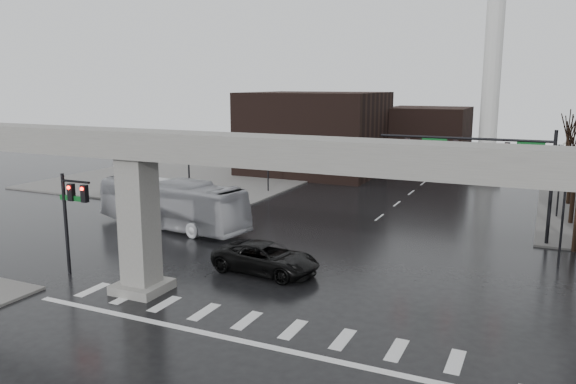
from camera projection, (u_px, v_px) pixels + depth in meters
name	position (u px, v px, depth m)	size (l,w,h in m)	color
ground	(257.00, 313.00, 27.50)	(160.00, 160.00, 0.00)	black
sidewalk_nw	(208.00, 173.00, 70.27)	(28.00, 36.00, 0.15)	slate
elevated_guideway	(280.00, 176.00, 25.68)	(48.00, 2.60, 8.70)	gray
building_far_left	(315.00, 133.00, 69.75)	(16.00, 14.00, 10.00)	black
building_far_mid	(428.00, 138.00, 73.92)	(10.00, 10.00, 8.00)	black
smokestack	(493.00, 63.00, 63.51)	(3.60, 3.60, 30.00)	white
signal_mast_arm	(494.00, 159.00, 39.46)	(12.12, 0.43, 8.00)	black
signal_left_pole	(72.00, 207.00, 32.21)	(2.30, 0.30, 6.00)	black
lamp_right_0	(563.00, 212.00, 33.77)	(1.22, 0.32, 5.11)	black
lamp_right_1	(560.00, 177.00, 46.25)	(1.22, 0.32, 5.11)	black
lamp_right_2	(558.00, 157.00, 58.73)	(1.22, 0.32, 5.11)	black
lamp_left_0	(189.00, 180.00, 44.88)	(1.22, 0.32, 5.11)	black
lamp_left_1	(268.00, 159.00, 57.36)	(1.22, 0.32, 5.11)	black
lamp_left_2	(319.00, 145.00, 69.84)	(1.22, 0.32, 5.11)	black
tree_right_1	(574.00, 189.00, 44.18)	(1.09, 1.61, 7.67)	black
tree_right_2	(571.00, 174.00, 51.30)	(1.10, 1.63, 7.85)	black
tree_right_3	(569.00, 162.00, 58.42)	(1.11, 1.66, 8.02)	black
tree_right_4	(567.00, 153.00, 65.54)	(1.12, 1.69, 8.19)	black
pickup_truck	(266.00, 258.00, 33.17)	(2.98, 6.47, 1.80)	black
city_bus	(172.00, 204.00, 43.52)	(3.17, 13.55, 3.77)	silver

